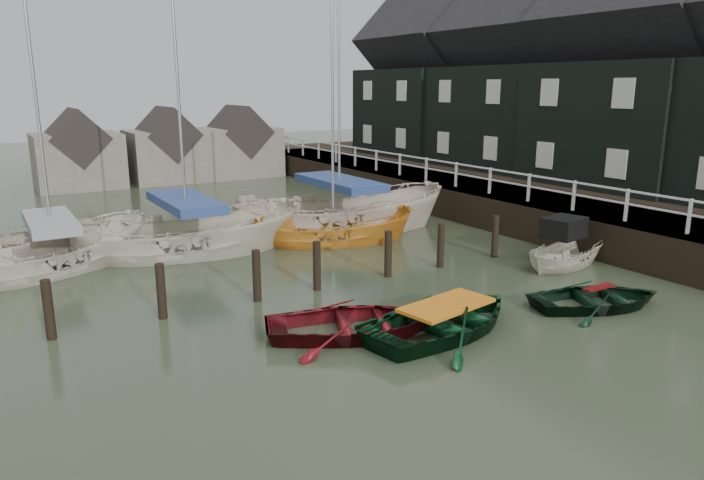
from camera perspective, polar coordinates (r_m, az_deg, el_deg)
ground at (r=15.90m, az=5.83°, el=-6.73°), size 120.00×120.00×0.00m
pier at (r=29.04m, az=9.00°, el=4.05°), size 3.04×32.00×2.70m
land_strip at (r=32.95m, az=16.35°, el=3.56°), size 14.00×38.00×1.50m
quay_houses at (r=31.58m, az=18.88°, el=13.33°), size 6.52×28.14×10.01m
mooring_pilings at (r=17.57m, az=-2.95°, el=-2.94°), size 13.72×0.22×1.80m
far_sheds at (r=39.28m, az=-16.65°, el=7.86°), size 14.00×4.08×4.39m
rowboat_red at (r=14.59m, az=0.25°, el=-8.59°), size 4.84×4.18×0.84m
rowboat_green at (r=14.89m, az=8.50°, el=-8.28°), size 4.92×3.92×0.91m
rowboat_dkgreen at (r=17.51m, az=21.39°, el=-5.69°), size 4.16×3.53×0.73m
motorboat at (r=21.18m, az=18.84°, el=-1.82°), size 3.92×2.11×2.23m
sailboat_a at (r=21.59m, az=-25.33°, el=-2.30°), size 7.03×4.81×10.92m
sailboat_b at (r=22.18m, az=-14.65°, el=-1.00°), size 8.22×4.54×11.98m
sailboat_c at (r=23.00m, az=-1.71°, el=-0.14°), size 6.28×4.19×9.44m
sailboat_d at (r=24.94m, az=-1.13°, el=1.07°), size 8.94×5.84×12.22m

